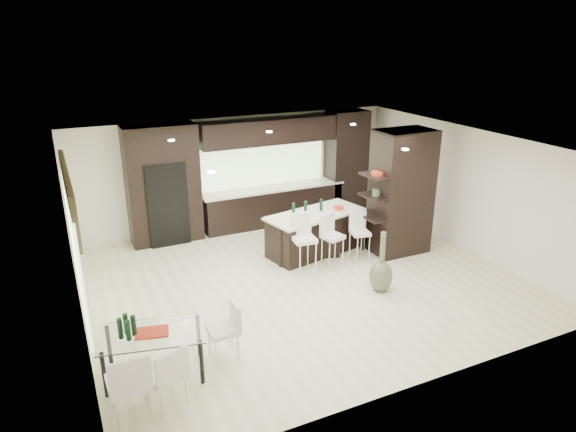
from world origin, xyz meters
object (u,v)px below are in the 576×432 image
stool_mid (332,246)px  chair_far (129,387)px  bench (311,245)px  floor_vase (382,262)px  dining_table (154,354)px  chair_near (165,379)px  stool_left (304,249)px  chair_end (223,333)px  kitchen_island (315,233)px  stool_right (360,241)px

stool_mid → chair_far: size_ratio=0.95×
bench → chair_far: bearing=-122.7°
floor_vase → dining_table: size_ratio=0.83×
chair_near → dining_table: bearing=71.3°
chair_near → stool_mid: bearing=15.7°
stool_left → dining_table: (-3.41, -2.05, -0.15)m
floor_vase → dining_table: floor_vase is taller
stool_left → chair_end: size_ratio=1.22×
kitchen_island → stool_right: (0.67, -0.75, -0.03)m
dining_table → chair_far: 0.87m
bench → chair_near: (-3.92, -3.43, 0.20)m
stool_left → stool_mid: (0.67, 0.02, -0.05)m
dining_table → chair_end: chair_end is taller
stool_mid → chair_end: 3.69m
floor_vase → dining_table: (-4.34, -0.72, -0.25)m
stool_mid → floor_vase: floor_vase is taller
stool_left → floor_vase: (0.94, -1.33, 0.10)m
chair_near → stool_right: bearing=11.9°
kitchen_island → stool_mid: size_ratio=2.46×
floor_vase → chair_far: size_ratio=1.27×
bench → floor_vase: floor_vase is taller
dining_table → floor_vase: bearing=22.0°
stool_mid → dining_table: size_ratio=0.62×
chair_far → stool_right: bearing=26.9°
bench → stool_right: bearing=-18.7°
kitchen_island → chair_far: size_ratio=2.34×
stool_right → chair_end: size_ratio=1.04×
bench → chair_far: chair_far is taller
stool_mid → chair_far: bearing=-162.2°
stool_mid → chair_end: size_ratio=1.10×
stool_right → chair_far: 5.91m
chair_far → stool_left: bearing=34.2°
chair_end → dining_table: bearing=90.8°
floor_vase → chair_end: bearing=-167.8°
chair_near → chair_far: size_ratio=0.93×
stool_left → stool_mid: size_ratio=1.11×
kitchen_island → chair_near: bearing=-151.2°
stool_left → chair_far: stool_left is taller
kitchen_island → floor_vase: 2.14m
stool_mid → chair_end: (-3.06, -2.07, -0.04)m
bench → floor_vase: size_ratio=1.00×
stool_right → chair_far: bearing=-140.5°
chair_near → chair_end: chair_near is taller
bench → floor_vase: (0.42, -2.00, 0.37)m
kitchen_island → dining_table: (-4.08, -2.84, -0.11)m
stool_right → floor_vase: 1.43m
kitchen_island → stool_mid: 0.76m
chair_end → chair_near: bearing=126.0°
stool_mid → floor_vase: (0.27, -1.35, 0.15)m
stool_left → chair_near: size_ratio=1.14×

